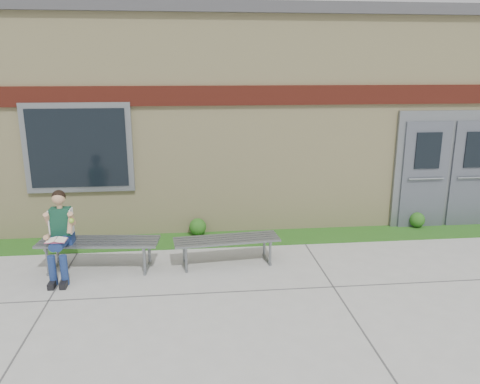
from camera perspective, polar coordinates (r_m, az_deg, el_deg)
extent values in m
plane|color=#9E9E99|center=(6.41, 3.85, -13.89)|extent=(80.00, 80.00, 0.00)
cube|color=#2B5316|center=(8.75, 0.95, -5.65)|extent=(16.00, 0.80, 0.02)
cube|color=beige|center=(11.62, -1.07, 9.58)|extent=(16.00, 6.00, 4.00)
cube|color=#3F3F42|center=(11.61, -1.12, 19.95)|extent=(16.20, 6.20, 0.20)
cube|color=maroon|center=(8.57, 0.72, 11.69)|extent=(16.00, 0.06, 0.35)
cube|color=slate|center=(8.83, -19.10, 5.09)|extent=(1.90, 0.08, 1.60)
cube|color=black|center=(8.79, -19.16, 5.04)|extent=(1.70, 0.04, 1.40)
cube|color=slate|center=(10.04, 24.03, 2.52)|extent=(2.20, 0.08, 2.30)
cube|color=#4F545F|center=(9.78, 21.57, 1.87)|extent=(0.92, 0.06, 2.10)
cube|color=#4F545F|center=(10.28, 26.53, 1.93)|extent=(0.92, 0.06, 2.10)
cube|color=slate|center=(7.64, -16.84, -5.81)|extent=(1.89, 0.69, 0.04)
cube|color=slate|center=(7.91, -22.02, -7.54)|extent=(0.09, 0.52, 0.42)
cube|color=slate|center=(7.63, -11.19, -7.51)|extent=(0.09, 0.52, 0.42)
cube|color=slate|center=(7.53, -1.64, -5.79)|extent=(1.72, 0.63, 0.03)
cube|color=slate|center=(7.60, -6.74, -7.55)|extent=(0.09, 0.47, 0.38)
cube|color=slate|center=(7.69, 3.42, -7.19)|extent=(0.09, 0.47, 0.38)
cube|color=navy|center=(7.68, -20.75, -5.32)|extent=(0.31, 0.22, 0.15)
cube|color=#103C30|center=(7.57, -20.98, -3.36)|extent=(0.29, 0.18, 0.42)
sphere|color=tan|center=(7.47, -21.25, -0.71)|extent=(0.19, 0.19, 0.19)
sphere|color=black|center=(7.48, -21.23, -0.53)|extent=(0.20, 0.20, 0.20)
cylinder|color=navy|center=(7.48, -21.82, -5.82)|extent=(0.14, 0.39, 0.14)
cylinder|color=navy|center=(7.44, -20.60, -5.82)|extent=(0.14, 0.39, 0.14)
cylinder|color=navy|center=(7.40, -21.89, -8.90)|extent=(0.11, 0.11, 0.46)
cylinder|color=navy|center=(7.36, -20.64, -8.92)|extent=(0.11, 0.11, 0.46)
cube|color=black|center=(7.42, -21.88, -10.39)|extent=(0.09, 0.24, 0.09)
cube|color=black|center=(7.38, -20.63, -10.42)|extent=(0.09, 0.24, 0.09)
cylinder|color=tan|center=(7.56, -22.39, -3.10)|extent=(0.08, 0.20, 0.24)
cylinder|color=tan|center=(7.46, -19.83, -3.07)|extent=(0.08, 0.20, 0.24)
cube|color=white|center=(7.33, -21.50, -5.45)|extent=(0.28, 0.20, 0.01)
cube|color=#B34367|center=(7.33, -21.49, -5.53)|extent=(0.28, 0.21, 0.01)
sphere|color=#8EC635|center=(7.33, -19.87, -3.31)|extent=(0.08, 0.08, 0.08)
sphere|color=#2B5316|center=(8.86, -5.17, -4.25)|extent=(0.32, 0.32, 0.32)
sphere|color=#2B5316|center=(9.91, 20.78, -3.18)|extent=(0.30, 0.30, 0.30)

